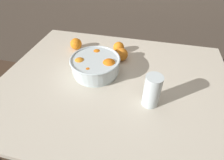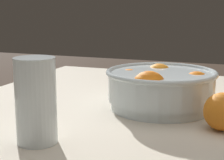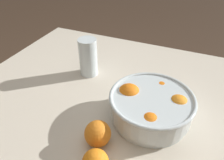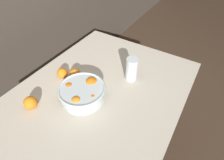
# 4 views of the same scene
# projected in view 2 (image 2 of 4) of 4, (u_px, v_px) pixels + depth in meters

# --- Properties ---
(dining_table) EXTENTS (1.22, 0.96, 0.78)m
(dining_table) POSITION_uv_depth(u_px,v_px,m) (127.00, 155.00, 0.85)
(dining_table) COLOR beige
(dining_table) RESTS_ON ground_plane
(fruit_bowl) EXTENTS (0.27, 0.27, 0.11)m
(fruit_bowl) POSITION_uv_depth(u_px,v_px,m) (160.00, 87.00, 0.91)
(fruit_bowl) COLOR silver
(fruit_bowl) RESTS_ON dining_table
(juice_glass) EXTENTS (0.08, 0.08, 0.16)m
(juice_glass) POSITION_uv_depth(u_px,v_px,m) (36.00, 106.00, 0.68)
(juice_glass) COLOR #F4A314
(juice_glass) RESTS_ON dining_table
(orange_loose_aside) EXTENTS (0.08, 0.08, 0.08)m
(orange_loose_aside) POSITION_uv_depth(u_px,v_px,m) (223.00, 111.00, 0.76)
(orange_loose_aside) COLOR orange
(orange_loose_aside) RESTS_ON dining_table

